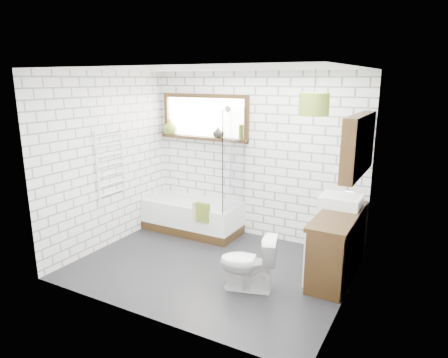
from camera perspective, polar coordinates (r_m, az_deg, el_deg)
The scene contains 22 objects.
floor at distance 5.35m, azimuth -1.85°, elevation -12.45°, with size 3.40×2.60×0.01m, color black.
ceiling at distance 4.78m, azimuth -2.10°, elevation 15.53°, with size 3.40×2.60×0.01m, color white.
wall_back at distance 6.05m, azimuth 4.36°, elevation 3.25°, with size 3.40×0.01×2.50m, color white.
wall_front at distance 3.89m, azimuth -11.82°, elevation -3.17°, with size 3.40×0.01×2.50m, color white.
wall_left at distance 5.95m, azimuth -16.25°, elevation 2.54°, with size 0.01×2.60×2.50m, color white.
wall_right at distance 4.33m, azimuth 17.85°, elevation -1.80°, with size 0.01×2.60×2.50m, color white.
window at distance 6.33m, azimuth -2.82°, elevation 8.78°, with size 1.52×0.16×0.68m, color black.
towel_radiator at distance 5.93m, azimuth -15.91°, elevation 2.03°, with size 0.06×0.52×1.00m, color white.
mirror_cabinet at distance 4.84m, azimuth 18.63°, elevation 4.63°, with size 0.16×1.20×0.70m, color black.
shower_riser at distance 6.17m, azimuth 0.81°, elevation 4.44°, with size 0.02×0.02×1.30m, color silver.
bathtub at distance 6.44m, azimuth -4.56°, elevation -5.28°, with size 1.55×0.68×0.50m, color white.
shower_screen at distance 5.81m, azimuth 1.51°, elevation 2.85°, with size 0.02×0.72×1.50m, color white.
towel_green at distance 5.89m, azimuth -3.05°, elevation -4.78°, with size 0.21×0.06×0.29m, color #5B6F21.
towel_beige at distance 5.92m, azimuth -3.57°, elevation -4.69°, with size 0.21×0.05×0.27m, color tan.
vanity at distance 5.20m, azimuth 15.94°, elevation -8.94°, with size 0.45×1.39×0.80m, color black.
basin at distance 5.32m, azimuth 16.37°, elevation -3.04°, with size 0.50×0.44×0.15m, color white.
tap at distance 5.27m, azimuth 18.11°, elevation -2.59°, with size 0.03×0.03×0.17m, color silver.
toilet at distance 4.70m, azimuth 3.43°, elevation -11.87°, with size 0.65×0.37×0.66m, color white.
vase_olive at distance 6.69m, azimuth -7.73°, elevation 7.27°, with size 0.24×0.24×0.25m, color olive.
vase_dark at distance 6.20m, azimuth -0.86°, elevation 6.52°, with size 0.17×0.17×0.18m, color black.
bottle at distance 6.01m, azimuth 2.37°, elevation 6.51°, with size 0.07×0.07×0.22m, color olive.
pendant at distance 4.83m, azimuth 12.72°, elevation 10.38°, with size 0.35×0.35×0.26m, color #5B6F21.
Camera 1 is at (2.45, -4.11, 2.39)m, focal length 32.00 mm.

